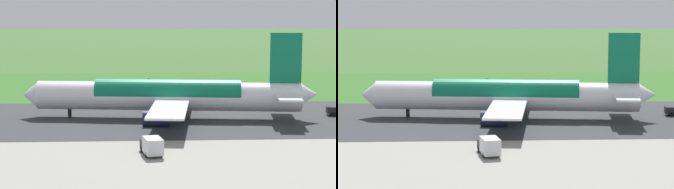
% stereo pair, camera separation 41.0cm
% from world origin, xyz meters
% --- Properties ---
extents(ground_plane, '(800.00, 800.00, 0.00)m').
position_xyz_m(ground_plane, '(0.00, 0.00, 0.00)').
color(ground_plane, '#3D662D').
extents(runway_asphalt, '(600.00, 38.64, 0.06)m').
position_xyz_m(runway_asphalt, '(0.00, 0.00, 0.03)').
color(runway_asphalt, '#2D3033').
rests_on(runway_asphalt, ground).
extents(grass_verge_foreground, '(600.00, 80.00, 0.04)m').
position_xyz_m(grass_verge_foreground, '(0.00, -38.45, 0.02)').
color(grass_verge_foreground, '#346B27').
rests_on(grass_verge_foreground, ground).
extents(airliner_main, '(54.12, 44.40, 15.88)m').
position_xyz_m(airliner_main, '(10.96, 0.05, 4.35)').
color(airliner_main, white).
rests_on(airliner_main, ground).
extents(service_truck_fuel, '(3.31, 6.12, 2.65)m').
position_xyz_m(service_truck_fuel, '(15.07, 28.84, 1.40)').
color(service_truck_fuel, black).
rests_on(service_truck_fuel, ground).
extents(no_stopping_sign, '(0.60, 0.10, 2.75)m').
position_xyz_m(no_stopping_sign, '(13.99, -40.75, 1.63)').
color(no_stopping_sign, slate).
rests_on(no_stopping_sign, ground).
extents(traffic_cone_orange, '(0.40, 0.40, 0.55)m').
position_xyz_m(traffic_cone_orange, '(21.41, -35.50, 0.28)').
color(traffic_cone_orange, orange).
rests_on(traffic_cone_orange, ground).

